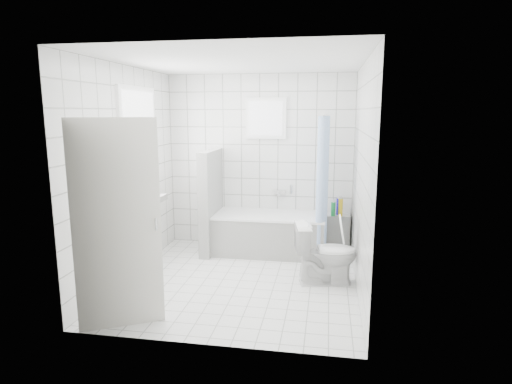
# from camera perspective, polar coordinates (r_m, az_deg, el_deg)

# --- Properties ---
(ground) EXTENTS (3.00, 3.00, 0.00)m
(ground) POSITION_cam_1_polar(r_m,az_deg,el_deg) (5.39, -2.12, -11.69)
(ground) COLOR white
(ground) RESTS_ON ground
(ceiling) EXTENTS (3.00, 3.00, 0.00)m
(ceiling) POSITION_cam_1_polar(r_m,az_deg,el_deg) (5.01, -2.33, 16.98)
(ceiling) COLOR white
(ceiling) RESTS_ON ground
(wall_back) EXTENTS (2.80, 0.02, 2.60)m
(wall_back) POSITION_cam_1_polar(r_m,az_deg,el_deg) (6.50, 0.48, 4.06)
(wall_back) COLOR white
(wall_back) RESTS_ON ground
(wall_front) EXTENTS (2.80, 0.02, 2.60)m
(wall_front) POSITION_cam_1_polar(r_m,az_deg,el_deg) (3.60, -7.08, -1.40)
(wall_front) COLOR white
(wall_front) RESTS_ON ground
(wall_left) EXTENTS (0.02, 3.00, 2.60)m
(wall_left) POSITION_cam_1_polar(r_m,az_deg,el_deg) (5.49, -16.68, 2.39)
(wall_left) COLOR white
(wall_left) RESTS_ON ground
(wall_right) EXTENTS (0.02, 3.00, 2.60)m
(wall_right) POSITION_cam_1_polar(r_m,az_deg,el_deg) (4.95, 13.87, 1.66)
(wall_right) COLOR white
(wall_right) RESTS_ON ground
(window_left) EXTENTS (0.01, 0.90, 1.40)m
(window_left) POSITION_cam_1_polar(r_m,az_deg,el_deg) (5.71, -15.11, 5.80)
(window_left) COLOR white
(window_left) RESTS_ON wall_left
(window_back) EXTENTS (0.50, 0.01, 0.50)m
(window_back) POSITION_cam_1_polar(r_m,az_deg,el_deg) (6.40, 1.32, 9.79)
(window_back) COLOR white
(window_back) RESTS_ON wall_back
(window_sill) EXTENTS (0.18, 1.02, 0.08)m
(window_sill) POSITION_cam_1_polar(r_m,az_deg,el_deg) (5.80, -14.36, -1.50)
(window_sill) COLOR white
(window_sill) RESTS_ON wall_left
(door) EXTENTS (0.73, 0.41, 2.00)m
(door) POSITION_cam_1_polar(r_m,az_deg,el_deg) (4.19, -18.01, -4.34)
(door) COLOR silver
(door) RESTS_ON ground
(bathtub) EXTENTS (1.60, 0.77, 0.58)m
(bathtub) POSITION_cam_1_polar(r_m,az_deg,el_deg) (6.30, 1.82, -5.52)
(bathtub) COLOR white
(bathtub) RESTS_ON ground
(partition_wall) EXTENTS (0.15, 0.85, 1.50)m
(partition_wall) POSITION_cam_1_polar(r_m,az_deg,el_deg) (6.32, -6.02, -1.25)
(partition_wall) COLOR white
(partition_wall) RESTS_ON ground
(tiled_ledge) EXTENTS (0.40, 0.24, 0.55)m
(tiled_ledge) POSITION_cam_1_polar(r_m,az_deg,el_deg) (6.50, 10.58, -5.34)
(tiled_ledge) COLOR white
(tiled_ledge) RESTS_ON ground
(toilet) EXTENTS (0.80, 0.55, 0.75)m
(toilet) POSITION_cam_1_polar(r_m,az_deg,el_deg) (5.25, 9.27, -8.06)
(toilet) COLOR white
(toilet) RESTS_ON ground
(curtain_rod) EXTENTS (0.02, 0.80, 0.02)m
(curtain_rod) POSITION_cam_1_polar(r_m,az_deg,el_deg) (5.98, 9.04, 10.08)
(curtain_rod) COLOR silver
(curtain_rod) RESTS_ON wall_back
(shower_curtain) EXTENTS (0.14, 0.48, 1.78)m
(shower_curtain) POSITION_cam_1_polar(r_m,az_deg,el_deg) (5.92, 8.77, 1.33)
(shower_curtain) COLOR #4477C8
(shower_curtain) RESTS_ON curtain_rod
(tub_faucet) EXTENTS (0.18, 0.06, 0.06)m
(tub_faucet) POSITION_cam_1_polar(r_m,az_deg,el_deg) (6.49, 3.12, 0.01)
(tub_faucet) COLOR silver
(tub_faucet) RESTS_ON wall_back
(sill_bottles) EXTENTS (0.16, 0.73, 0.31)m
(sill_bottles) POSITION_cam_1_polar(r_m,az_deg,el_deg) (5.72, -14.51, 0.09)
(sill_bottles) COLOR silver
(sill_bottles) RESTS_ON window_sill
(ledge_bottles) EXTENTS (0.17, 0.16, 0.26)m
(ledge_bottles) POSITION_cam_1_polar(r_m,az_deg,el_deg) (6.35, 10.83, -2.07)
(ledge_bottles) COLOR #178F41
(ledge_bottles) RESTS_ON tiled_ledge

